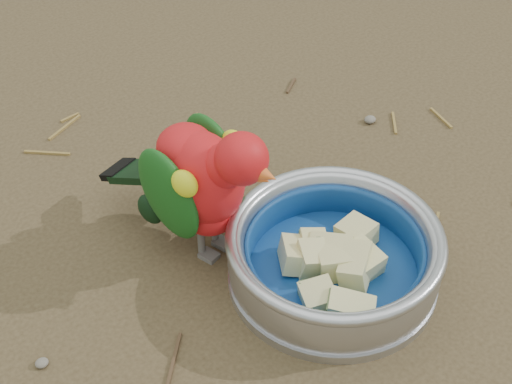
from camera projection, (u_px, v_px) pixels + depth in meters
ground at (289, 354)px, 0.70m from camera, size 60.00×60.00×0.00m
food_bowl at (332, 274)px, 0.77m from camera, size 0.20×0.20×0.02m
bowl_wall at (334, 252)px, 0.75m from camera, size 0.20×0.20×0.04m
fruit_wedges at (334, 257)px, 0.75m from camera, size 0.12×0.12×0.03m
lory_parrot at (203, 189)px, 0.75m from camera, size 0.15×0.21×0.16m
ground_debris at (269, 340)px, 0.71m from camera, size 0.90×0.80×0.01m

